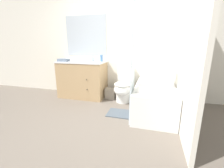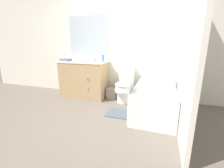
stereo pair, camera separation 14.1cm
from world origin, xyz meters
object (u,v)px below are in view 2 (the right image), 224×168
at_px(bathtub, 155,99).
at_px(wastebasket, 112,93).
at_px(vanity_cabinet, 85,79).
at_px(sink_faucet, 88,59).
at_px(toilet, 124,87).
at_px(bath_towel_folded, 146,89).
at_px(hand_towel_folded, 66,60).
at_px(bath_mat, 120,114).
at_px(soap_dispenser, 103,58).
at_px(tissue_box, 92,59).

distance_m(bathtub, wastebasket, 1.10).
bearing_deg(vanity_cabinet, sink_faucet, 90.00).
height_order(toilet, bath_towel_folded, toilet).
xyz_separation_m(hand_towel_folded, bath_mat, (1.48, -0.58, -0.89)).
relative_size(toilet, wastebasket, 3.16).
relative_size(sink_faucet, toilet, 0.18).
height_order(soap_dispenser, bath_towel_folded, soap_dispenser).
bearing_deg(toilet, bathtub, -27.64).
xyz_separation_m(sink_faucet, soap_dispenser, (0.47, -0.16, 0.05)).
xyz_separation_m(soap_dispenser, hand_towel_folded, (-0.87, -0.19, -0.05)).
relative_size(sink_faucet, bathtub, 0.10).
height_order(sink_faucet, bath_mat, sink_faucet).
xyz_separation_m(sink_faucet, hand_towel_folded, (-0.39, -0.35, -0.00)).
distance_m(bath_towel_folded, bath_mat, 0.74).
distance_m(tissue_box, bath_towel_folded, 1.66).
relative_size(vanity_cabinet, sink_faucet, 7.77).
bearing_deg(toilet, tissue_box, 172.68).
xyz_separation_m(bathtub, bath_towel_folded, (-0.13, -0.45, 0.30)).
height_order(sink_faucet, bathtub, sink_faucet).
xyz_separation_m(tissue_box, bath_towel_folded, (1.35, -0.91, -0.35)).
height_order(wastebasket, bath_mat, wastebasket).
distance_m(bathtub, bath_towel_folded, 0.56).
distance_m(wastebasket, bath_towel_folded, 1.32).
bearing_deg(vanity_cabinet, hand_towel_folded, -160.72).
xyz_separation_m(tissue_box, bath_mat, (0.89, -0.75, -0.91)).
distance_m(toilet, bathtub, 0.76).
bearing_deg(hand_towel_folded, bathtub, -7.81).
distance_m(sink_faucet, tissue_box, 0.27).
bearing_deg(bath_towel_folded, sink_faucet, 144.94).
distance_m(hand_towel_folded, bath_towel_folded, 2.10).
bearing_deg(wastebasket, soap_dispenser, 173.12).
xyz_separation_m(wastebasket, hand_towel_folded, (-1.08, -0.16, 0.77)).
distance_m(vanity_cabinet, soap_dispenser, 0.69).
height_order(sink_faucet, soap_dispenser, soap_dispenser).
bearing_deg(hand_towel_folded, tissue_box, 15.84).
bearing_deg(bath_mat, tissue_box, 139.79).
relative_size(toilet, bath_towel_folded, 2.67).
distance_m(vanity_cabinet, tissue_box, 0.52).
xyz_separation_m(wastebasket, bath_mat, (0.40, -0.74, -0.12)).
bearing_deg(vanity_cabinet, bathtub, -14.09).
height_order(vanity_cabinet, soap_dispenser, soap_dispenser).
relative_size(sink_faucet, bath_mat, 0.31).
bearing_deg(hand_towel_folded, bath_towel_folded, -20.82).
height_order(soap_dispenser, hand_towel_folded, soap_dispenser).
bearing_deg(wastebasket, hand_towel_folded, -171.61).
xyz_separation_m(toilet, bath_mat, (0.08, -0.64, -0.34)).
height_order(sink_faucet, bath_towel_folded, sink_faucet).
relative_size(sink_faucet, bath_towel_folded, 0.48).
bearing_deg(sink_faucet, soap_dispenser, -18.97).
bearing_deg(tissue_box, sink_faucet, 138.73).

